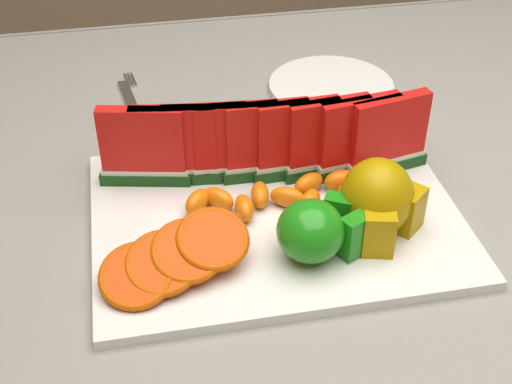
{
  "coord_description": "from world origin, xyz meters",
  "views": [
    {
      "loc": [
        -0.19,
        -0.64,
        1.26
      ],
      "look_at": [
        -0.08,
        -0.05,
        0.81
      ],
      "focal_mm": 50.0,
      "sensor_mm": 36.0,
      "label": 1
    }
  ],
  "objects": [
    {
      "name": "table",
      "position": [
        0.0,
        0.0,
        0.65
      ],
      "size": [
        1.4,
        0.9,
        0.75
      ],
      "color": "#4B2819",
      "rests_on": "ground"
    },
    {
      "name": "tablecloth",
      "position": [
        0.0,
        0.0,
        0.72
      ],
      "size": [
        1.53,
        1.03,
        0.2
      ],
      "color": "gray",
      "rests_on": "table"
    },
    {
      "name": "platter",
      "position": [
        -0.06,
        -0.04,
        0.76
      ],
      "size": [
        0.4,
        0.3,
        0.01
      ],
      "color": "silver",
      "rests_on": "tablecloth"
    },
    {
      "name": "apple_cluster",
      "position": [
        -0.03,
        -0.12,
        0.8
      ],
      "size": [
        0.1,
        0.08,
        0.06
      ],
      "color": "#1E7908",
      "rests_on": "platter"
    },
    {
      "name": "pear_cluster",
      "position": [
        0.04,
        -0.09,
        0.81
      ],
      "size": [
        0.1,
        0.1,
        0.09
      ],
      "color": "#995F1D",
      "rests_on": "platter"
    },
    {
      "name": "side_plate",
      "position": [
        0.09,
        0.23,
        0.76
      ],
      "size": [
        0.2,
        0.2,
        0.01
      ],
      "color": "silver",
      "rests_on": "tablecloth"
    },
    {
      "name": "fork",
      "position": [
        -0.2,
        0.23,
        0.76
      ],
      "size": [
        0.04,
        0.2,
        0.0
      ],
      "color": "silver",
      "rests_on": "tablecloth"
    },
    {
      "name": "watermelon_row",
      "position": [
        -0.05,
        0.03,
        0.82
      ],
      "size": [
        0.39,
        0.07,
        0.1
      ],
      "color": "#07360B",
      "rests_on": "platter"
    },
    {
      "name": "orange_fan_front",
      "position": [
        -0.17,
        -0.12,
        0.79
      ],
      "size": [
        0.16,
        0.11,
        0.05
      ],
      "color": "orange",
      "rests_on": "platter"
    },
    {
      "name": "orange_fan_back",
      "position": [
        -0.1,
        0.09,
        0.79
      ],
      "size": [
        0.24,
        0.11,
        0.04
      ],
      "color": "orange",
      "rests_on": "platter"
    },
    {
      "name": "tangerine_segments",
      "position": [
        -0.04,
        -0.03,
        0.78
      ],
      "size": [
        0.24,
        0.07,
        0.02
      ],
      "color": "#E85611",
      "rests_on": "platter"
    }
  ]
}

